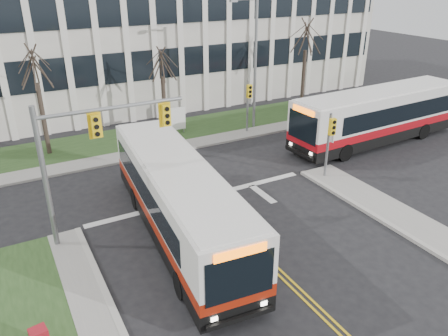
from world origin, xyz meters
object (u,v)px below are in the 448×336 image
(streetlight, at_px, (253,57))
(bus_cross, at_px, (378,117))
(directory_sign, at_px, (175,119))
(bus_main, at_px, (178,201))

(streetlight, distance_m, bus_cross, 9.39)
(directory_sign, distance_m, bus_cross, 13.83)
(bus_main, distance_m, bus_cross, 16.82)
(directory_sign, relative_size, bus_cross, 0.15)
(streetlight, xyz_separation_m, bus_main, (-10.36, -10.62, -3.54))
(directory_sign, height_order, bus_main, bus_main)
(streetlight, height_order, bus_cross, streetlight)
(bus_cross, bearing_deg, directory_sign, -126.46)
(streetlight, xyz_separation_m, bus_cross, (5.93, -6.42, -3.44))
(streetlight, bearing_deg, bus_main, -134.29)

